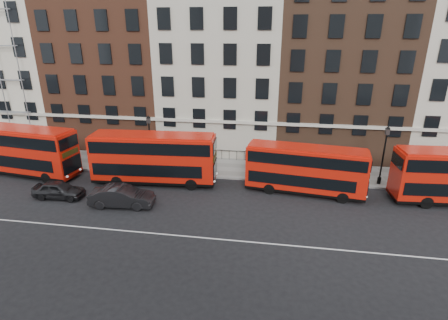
% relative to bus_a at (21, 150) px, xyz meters
% --- Properties ---
extents(ground, '(120.00, 120.00, 0.00)m').
position_rel_bus_a_xyz_m(ground, '(17.29, -6.07, -2.50)').
color(ground, black).
rests_on(ground, ground).
extents(pavement, '(80.00, 5.00, 0.15)m').
position_rel_bus_a_xyz_m(pavement, '(17.29, 4.43, -2.42)').
color(pavement, gray).
rests_on(pavement, ground).
extents(kerb, '(80.00, 0.30, 0.16)m').
position_rel_bus_a_xyz_m(kerb, '(17.29, 1.93, -2.42)').
color(kerb, gray).
rests_on(kerb, ground).
extents(road_centre_line, '(70.00, 0.12, 0.01)m').
position_rel_bus_a_xyz_m(road_centre_line, '(17.29, -8.07, -2.49)').
color(road_centre_line, white).
rests_on(road_centre_line, ground).
extents(building_terrace, '(64.00, 11.95, 22.00)m').
position_rel_bus_a_xyz_m(building_terrace, '(16.99, 11.81, 7.74)').
color(building_terrace, beige).
rests_on(building_terrace, ground).
extents(bus_a, '(11.34, 4.07, 4.66)m').
position_rel_bus_a_xyz_m(bus_a, '(0.00, 0.00, 0.00)').
color(bus_a, red).
rests_on(bus_a, ground).
extents(bus_b, '(11.10, 3.32, 4.60)m').
position_rel_bus_a_xyz_m(bus_b, '(13.03, -0.01, -0.03)').
color(bus_b, red).
rests_on(bus_b, ground).
extents(bus_c, '(10.01, 3.58, 4.12)m').
position_rel_bus_a_xyz_m(bus_c, '(26.22, -0.00, -0.29)').
color(bus_c, red).
rests_on(bus_c, ground).
extents(car_rear, '(4.25, 1.84, 1.43)m').
position_rel_bus_a_xyz_m(car_rear, '(6.19, -4.08, -1.79)').
color(car_rear, '#242427').
rests_on(car_rear, ground).
extents(car_front, '(5.13, 2.17, 1.65)m').
position_rel_bus_a_xyz_m(car_front, '(11.96, -4.62, -1.68)').
color(car_front, black).
rests_on(car_front, ground).
extents(lamp_post_left, '(0.44, 0.44, 5.33)m').
position_rel_bus_a_xyz_m(lamp_post_left, '(11.61, 3.15, 0.58)').
color(lamp_post_left, black).
rests_on(lamp_post_left, pavement).
extents(lamp_post_right, '(0.44, 0.44, 5.33)m').
position_rel_bus_a_xyz_m(lamp_post_right, '(33.01, 2.64, 0.58)').
color(lamp_post_right, black).
rests_on(lamp_post_right, pavement).
extents(iron_railings, '(6.60, 0.06, 1.00)m').
position_rel_bus_a_xyz_m(iron_railings, '(17.29, 6.63, -1.85)').
color(iron_railings, black).
rests_on(iron_railings, pavement).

